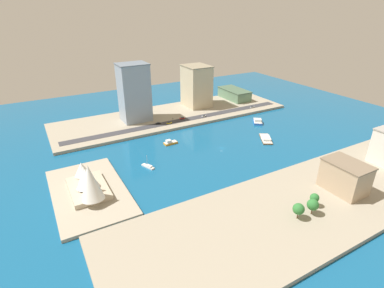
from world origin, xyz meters
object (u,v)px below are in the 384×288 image
object	(u,v)px
sailboat_small_white	(148,166)
suv_black	(158,123)
traffic_light_waterfront	(173,120)
water_taxi_orange	(170,142)
pickup_red	(182,118)
taxi_yellow_cab	(169,123)
sedan_silver	(252,107)
office_block_beige	(196,86)
tower_tall_glass	(134,93)
van_white	(204,116)
barge_flat_brown	(266,139)
catamaran_blue	(258,121)
opera_landmark	(88,181)
terminal_long_green	(234,94)
apartment_midrise_tan	(345,177)

from	to	relation	value
sailboat_small_white	suv_black	distance (m)	78.24
traffic_light_waterfront	water_taxi_orange	bearing A→B (deg)	150.43
suv_black	pickup_red	xyz separation A→B (m)	(1.07, -26.20, 0.10)
taxi_yellow_cab	sedan_silver	bearing A→B (deg)	-90.65
sailboat_small_white	office_block_beige	distance (m)	142.59
taxi_yellow_cab	pickup_red	distance (m)	17.58
tower_tall_glass	van_white	world-z (taller)	tower_tall_glass
taxi_yellow_cab	van_white	xyz separation A→B (m)	(0.58, -38.64, 0.05)
sailboat_small_white	barge_flat_brown	bearing A→B (deg)	-92.75
barge_flat_brown	taxi_yellow_cab	world-z (taller)	taxi_yellow_cab
water_taxi_orange	pickup_red	bearing A→B (deg)	-38.36
catamaran_blue	opera_landmark	distance (m)	176.41
water_taxi_orange	pickup_red	size ratio (longest dim) A/B	2.48
van_white	sedan_silver	bearing A→B (deg)	-91.60
barge_flat_brown	sedan_silver	distance (m)	79.55
suv_black	catamaran_blue	bearing A→B (deg)	-113.44
pickup_red	office_block_beige	bearing A→B (deg)	-47.79
catamaran_blue	terminal_long_green	xyz separation A→B (m)	(71.32, -24.15, 6.64)
catamaran_blue	water_taxi_orange	distance (m)	95.93
barge_flat_brown	opera_landmark	world-z (taller)	opera_landmark
apartment_midrise_tan	pickup_red	xyz separation A→B (m)	(157.74, 27.52, -8.40)
terminal_long_green	pickup_red	world-z (taller)	terminal_long_green
water_taxi_orange	traffic_light_waterfront	world-z (taller)	traffic_light_waterfront
barge_flat_brown	office_block_beige	size ratio (longest dim) A/B	0.51
water_taxi_orange	apartment_midrise_tan	distance (m)	131.23
office_block_beige	taxi_yellow_cab	xyz separation A→B (m)	(-36.78, 50.91, -21.13)
office_block_beige	opera_landmark	size ratio (longest dim) A/B	1.03
terminal_long_green	traffic_light_waterfront	distance (m)	109.22
office_block_beige	traffic_light_waterfront	bearing A→B (deg)	129.40
sailboat_small_white	van_white	distance (m)	107.41
sedan_silver	water_taxi_orange	bearing A→B (deg)	106.76
suv_black	sedan_silver	xyz separation A→B (m)	(-5.75, -109.36, 0.06)
pickup_red	catamaran_blue	bearing A→B (deg)	-122.27
sedan_silver	traffic_light_waterfront	distance (m)	97.69
office_block_beige	apartment_midrise_tan	size ratio (longest dim) A/B	1.73
water_taxi_orange	sailboat_small_white	xyz separation A→B (m)	(-27.78, 30.73, -0.51)
taxi_yellow_cab	pickup_red	size ratio (longest dim) A/B	0.99
office_block_beige	van_white	bearing A→B (deg)	161.27
tower_tall_glass	taxi_yellow_cab	bearing A→B (deg)	-137.76
barge_flat_brown	water_taxi_orange	distance (m)	81.73
water_taxi_orange	suv_black	size ratio (longest dim) A/B	2.88
tower_tall_glass	taxi_yellow_cab	distance (m)	43.66
sailboat_small_white	sedan_silver	xyz separation A→B (m)	(62.79, -147.01, 2.63)
sedan_silver	traffic_light_waterfront	xyz separation A→B (m)	(-2.11, 97.61, 3.40)
taxi_yellow_cab	sedan_silver	xyz separation A→B (m)	(-1.13, -99.80, 0.04)
water_taxi_orange	sailboat_small_white	bearing A→B (deg)	132.11
barge_flat_brown	pickup_red	bearing A→B (deg)	29.19
tower_tall_glass	suv_black	world-z (taller)	tower_tall_glass
water_taxi_orange	tower_tall_glass	bearing A→B (deg)	6.39
traffic_light_waterfront	opera_landmark	world-z (taller)	opera_landmark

